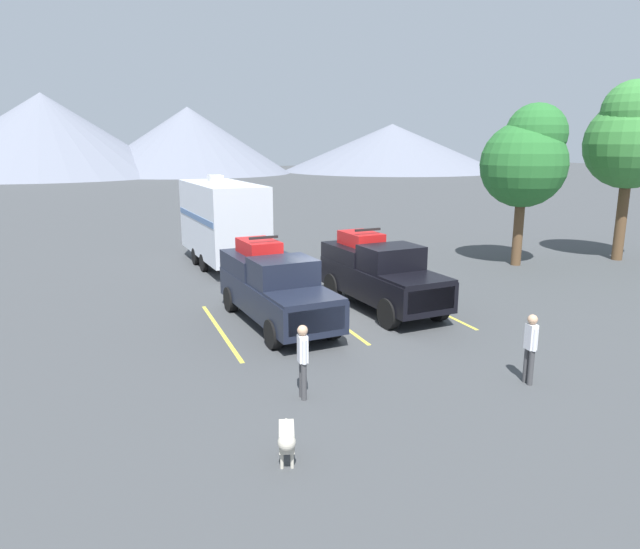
{
  "coord_description": "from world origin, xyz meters",
  "views": [
    {
      "loc": [
        -6.7,
        -15.67,
        5.44
      ],
      "look_at": [
        0.0,
        1.41,
        1.2
      ],
      "focal_mm": 31.97,
      "sensor_mm": 36.0,
      "label": 1
    }
  ],
  "objects": [
    {
      "name": "tree_b",
      "position": [
        16.24,
        3.96,
        5.71
      ],
      "size": [
        4.05,
        4.05,
        8.22
      ],
      "color": "brown",
      "rests_on": "ground"
    },
    {
      "name": "dog",
      "position": [
        -3.98,
        -7.18,
        0.48
      ],
      "size": [
        0.51,
        1.01,
        0.72
      ],
      "color": "beige",
      "rests_on": "ground"
    },
    {
      "name": "lot_stripe_a",
      "position": [
        -3.58,
        0.41,
        0.0
      ],
      "size": [
        0.12,
        5.5,
        0.01
      ],
      "primitive_type": "cube",
      "color": "gold",
      "rests_on": "ground"
    },
    {
      "name": "pickup_truck_b",
      "position": [
        1.92,
        0.87,
        1.21
      ],
      "size": [
        2.42,
        5.55,
        2.59
      ],
      "color": "black",
      "rests_on": "ground"
    },
    {
      "name": "person_a",
      "position": [
        -2.84,
        -4.81,
        0.96
      ],
      "size": [
        0.23,
        0.37,
        1.67
      ],
      "color": "#3F3F42",
      "rests_on": "ground"
    },
    {
      "name": "camper_trailer_a",
      "position": [
        -1.51,
        9.51,
        2.12
      ],
      "size": [
        2.83,
        7.76,
        4.03
      ],
      "color": "silver",
      "rests_on": "ground"
    },
    {
      "name": "person_b",
      "position": [
        2.28,
        -5.97,
        0.96
      ],
      "size": [
        0.23,
        0.37,
        1.67
      ],
      "color": "#3F3F42",
      "rests_on": "ground"
    },
    {
      "name": "mountain_ridge",
      "position": [
        -0.0,
        91.03,
        6.19
      ],
      "size": [
        143.36,
        48.53,
        15.48
      ],
      "color": "slate",
      "rests_on": "ground"
    },
    {
      "name": "pickup_truck_a",
      "position": [
        -1.82,
        0.66,
        1.17
      ],
      "size": [
        2.39,
        5.87,
        2.58
      ],
      "color": "black",
      "rests_on": "ground"
    },
    {
      "name": "ground_plane",
      "position": [
        0.0,
        0.0,
        0.0
      ],
      "size": [
        240.0,
        240.0,
        0.0
      ],
      "primitive_type": "plane",
      "color": "#3F4244"
    },
    {
      "name": "lot_stripe_c",
      "position": [
        3.58,
        0.41,
        0.0
      ],
      "size": [
        0.12,
        5.5,
        0.01
      ],
      "primitive_type": "cube",
      "color": "gold",
      "rests_on": "ground"
    },
    {
      "name": "tree_a",
      "position": [
        11.05,
        4.74,
        4.83
      ],
      "size": [
        3.76,
        3.76,
        7.15
      ],
      "color": "brown",
      "rests_on": "ground"
    },
    {
      "name": "lot_stripe_b",
      "position": [
        0.0,
        0.41,
        0.0
      ],
      "size": [
        0.12,
        5.5,
        0.01
      ],
      "primitive_type": "cube",
      "color": "gold",
      "rests_on": "ground"
    }
  ]
}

